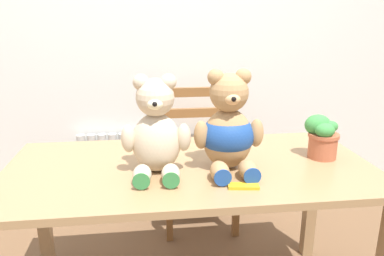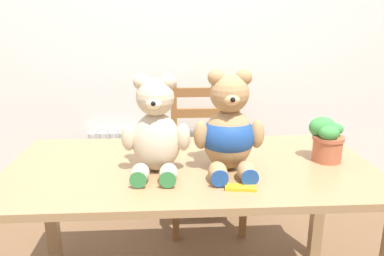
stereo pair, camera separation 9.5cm
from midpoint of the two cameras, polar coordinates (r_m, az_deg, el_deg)
wall_back at (r=2.61m, az=-4.47°, el=15.65°), size 8.00×0.04×2.60m
radiator at (r=2.76m, az=-9.69°, el=-6.98°), size 0.79×0.10×0.56m
dining_table at (r=1.64m, az=-1.97°, el=-8.76°), size 1.56×0.77×0.73m
wooden_chair_behind at (r=2.45m, az=-0.17°, el=-4.13°), size 0.46×0.39×0.94m
teddy_bear_left at (r=1.49m, az=-7.33°, el=-0.57°), size 0.28×0.28×0.40m
teddy_bear_right at (r=1.52m, az=3.80°, el=-0.34°), size 0.29×0.29×0.41m
potted_plant at (r=1.74m, az=17.73°, el=-1.24°), size 0.15×0.14×0.19m
chocolate_bar at (r=1.41m, az=5.91°, el=-8.83°), size 0.12×0.06×0.01m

